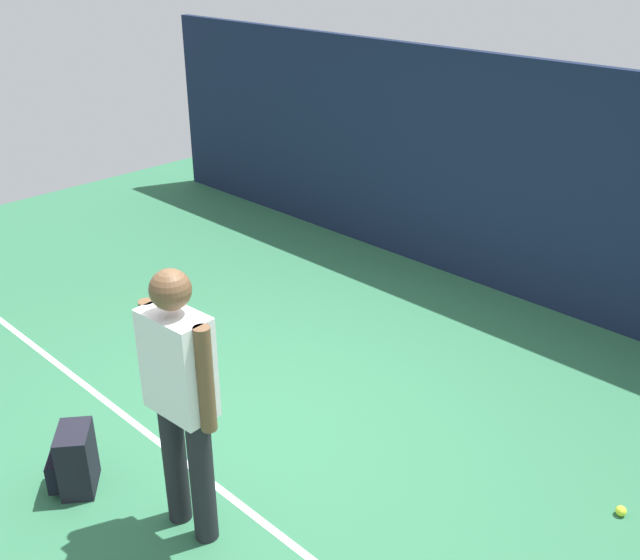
# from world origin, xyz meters

# --- Properties ---
(ground_plane) EXTENTS (12.00, 12.00, 0.00)m
(ground_plane) POSITION_xyz_m (0.00, 0.00, 0.00)
(ground_plane) COLOR #2D6B47
(back_fence) EXTENTS (10.00, 0.10, 2.24)m
(back_fence) POSITION_xyz_m (0.00, 3.00, 1.12)
(back_fence) COLOR #141E38
(back_fence) RESTS_ON ground
(court_line) EXTENTS (9.00, 0.05, 0.00)m
(court_line) POSITION_xyz_m (0.00, -0.78, 0.00)
(court_line) COLOR white
(court_line) RESTS_ON ground
(tennis_player) EXTENTS (0.53, 0.25, 1.70)m
(tennis_player) POSITION_xyz_m (0.39, -1.09, 0.97)
(tennis_player) COLOR black
(tennis_player) RESTS_ON ground
(backpack) EXTENTS (0.38, 0.38, 0.44)m
(backpack) POSITION_xyz_m (-0.42, -1.40, 0.21)
(backpack) COLOR black
(backpack) RESTS_ON ground
(tennis_ball_near_player) EXTENTS (0.07, 0.07, 0.07)m
(tennis_ball_near_player) POSITION_xyz_m (2.19, 0.79, 0.03)
(tennis_ball_near_player) COLOR #CCE033
(tennis_ball_near_player) RESTS_ON ground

